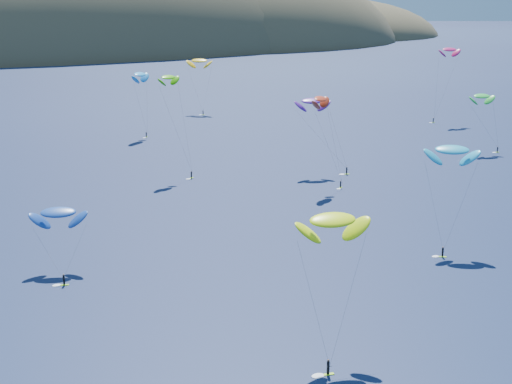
{
  "coord_description": "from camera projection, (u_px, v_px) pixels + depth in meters",
  "views": [
    {
      "loc": [
        -57.54,
        -39.23,
        46.92
      ],
      "look_at": [
        -2.93,
        80.0,
        9.0
      ],
      "focal_mm": 50.0,
      "sensor_mm": 36.0,
      "label": 1
    }
  ],
  "objects": [
    {
      "name": "kitesurfer_4",
      "position": [
        140.0,
        74.0,
        229.32
      ],
      "size": [
        9.29,
        10.52,
        22.22
      ],
      "rotation": [
        0.0,
        0.0,
        0.81
      ],
      "color": "#A0E919",
      "rests_on": "ground"
    },
    {
      "name": "kitesurfer_10",
      "position": [
        58.0,
        212.0,
        121.99
      ],
      "size": [
        10.13,
        12.93,
        12.27
      ],
      "rotation": [
        0.0,
        0.0,
        -0.3
      ],
      "color": "#A0E919",
      "rests_on": "ground"
    },
    {
      "name": "kitesurfer_9",
      "position": [
        320.0,
        99.0,
        170.18
      ],
      "size": [
        8.31,
        9.97,
        23.25
      ],
      "rotation": [
        0.0,
        0.0,
        0.66
      ],
      "color": "#A0E919",
      "rests_on": "ground"
    },
    {
      "name": "kitesurfer_11",
      "position": [
        199.0,
        61.0,
        273.7
      ],
      "size": [
        10.45,
        14.6,
        22.18
      ],
      "rotation": [
        0.0,
        0.0,
        -0.64
      ],
      "color": "#A0E919",
      "rests_on": "ground"
    },
    {
      "name": "island",
      "position": [
        57.0,
        60.0,
        580.21
      ],
      "size": [
        730.0,
        300.0,
        210.0
      ],
      "color": "#3D3526",
      "rests_on": "ground"
    },
    {
      "name": "kitesurfer_13",
      "position": [
        482.0,
        96.0,
        208.53
      ],
      "size": [
        8.59,
        7.98,
        18.34
      ],
      "rotation": [
        0.0,
        0.0,
        -0.08
      ],
      "color": "#A0E919",
      "rests_on": "ground"
    },
    {
      "name": "kitesurfer_3",
      "position": [
        168.0,
        78.0,
        180.85
      ],
      "size": [
        7.62,
        12.33,
        26.67
      ],
      "rotation": [
        0.0,
        0.0,
        0.5
      ],
      "color": "#A0E919",
      "rests_on": "ground"
    },
    {
      "name": "kitesurfer_8",
      "position": [
        449.0,
        50.0,
        252.5
      ],
      "size": [
        11.84,
        4.53,
        27.84
      ],
      "rotation": [
        0.0,
        0.0,
        -0.02
      ],
      "color": "#A0E919",
      "rests_on": "ground"
    },
    {
      "name": "kitesurfer_5",
      "position": [
        452.0,
        150.0,
        131.27
      ],
      "size": [
        11.78,
        11.4,
        20.64
      ],
      "rotation": [
        0.0,
        0.0,
        -0.55
      ],
      "color": "#A0E919",
      "rests_on": "ground"
    },
    {
      "name": "kitesurfer_6",
      "position": [
        312.0,
        101.0,
        184.83
      ],
      "size": [
        11.58,
        12.14,
        20.85
      ],
      "rotation": [
        0.0,
        0.0,
        -0.26
      ],
      "color": "#A0E919",
      "rests_on": "ground"
    },
    {
      "name": "kitesurfer_2",
      "position": [
        333.0,
        220.0,
        93.77
      ],
      "size": [
        10.99,
        11.63,
        20.08
      ],
      "rotation": [
        0.0,
        0.0,
        -0.16
      ],
      "color": "#A0E919",
      "rests_on": "ground"
    }
  ]
}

